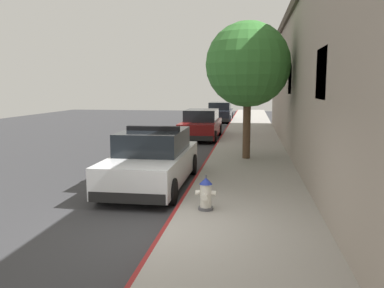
{
  "coord_description": "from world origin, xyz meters",
  "views": [
    {
      "loc": [
        1.52,
        -7.07,
        2.75
      ],
      "look_at": [
        -0.28,
        5.08,
        1.0
      ],
      "focal_mm": 37.41,
      "sensor_mm": 36.0,
      "label": 1
    }
  ],
  "objects_px": {
    "parked_car_silver_ahead": "(201,125)",
    "street_tree": "(248,65)",
    "police_cruiser": "(153,160)",
    "fire_hydrant": "(206,194)",
    "parked_car_dark_far": "(220,112)"
  },
  "relations": [
    {
      "from": "fire_hydrant",
      "to": "parked_car_dark_far",
      "type": "bearing_deg",
      "value": 93.75
    },
    {
      "from": "police_cruiser",
      "to": "street_tree",
      "type": "height_order",
      "value": "street_tree"
    },
    {
      "from": "police_cruiser",
      "to": "street_tree",
      "type": "bearing_deg",
      "value": 57.6
    },
    {
      "from": "police_cruiser",
      "to": "parked_car_silver_ahead",
      "type": "bearing_deg",
      "value": 89.82
    },
    {
      "from": "police_cruiser",
      "to": "parked_car_silver_ahead",
      "type": "height_order",
      "value": "police_cruiser"
    },
    {
      "from": "street_tree",
      "to": "fire_hydrant",
      "type": "bearing_deg",
      "value": -96.75
    },
    {
      "from": "parked_car_silver_ahead",
      "to": "street_tree",
      "type": "xyz_separation_m",
      "value": [
        2.49,
        -6.6,
        2.8
      ]
    },
    {
      "from": "parked_car_dark_far",
      "to": "street_tree",
      "type": "relative_size",
      "value": 0.98
    },
    {
      "from": "parked_car_silver_ahead",
      "to": "street_tree",
      "type": "bearing_deg",
      "value": -69.31
    },
    {
      "from": "parked_car_silver_ahead",
      "to": "street_tree",
      "type": "height_order",
      "value": "street_tree"
    },
    {
      "from": "parked_car_silver_ahead",
      "to": "parked_car_dark_far",
      "type": "distance_m",
      "value": 10.9
    },
    {
      "from": "street_tree",
      "to": "parked_car_dark_far",
      "type": "bearing_deg",
      "value": 97.6
    },
    {
      "from": "police_cruiser",
      "to": "parked_car_silver_ahead",
      "type": "distance_m",
      "value": 10.58
    },
    {
      "from": "police_cruiser",
      "to": "street_tree",
      "type": "relative_size",
      "value": 0.98
    },
    {
      "from": "street_tree",
      "to": "police_cruiser",
      "type": "bearing_deg",
      "value": -122.4
    }
  ]
}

